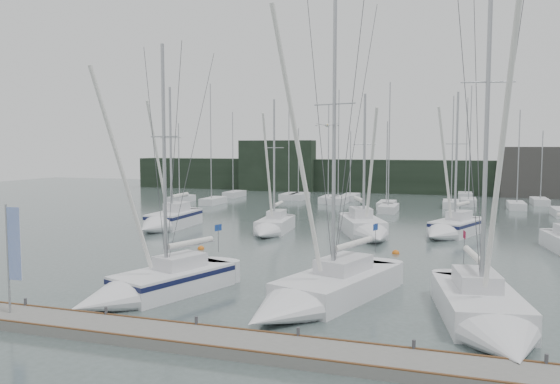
{
  "coord_description": "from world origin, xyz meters",
  "views": [
    {
      "loc": [
        7.21,
        -22.17,
        7.12
      ],
      "look_at": [
        -1.62,
        5.0,
        4.7
      ],
      "focal_mm": 35.0,
      "sensor_mm": 36.0,
      "label": 1
    }
  ],
  "objects": [
    {
      "name": "buoy_c",
      "position": [
        -9.52,
        11.58,
        0.0
      ],
      "size": [
        0.48,
        0.48,
        0.48
      ],
      "primitive_type": "sphere",
      "color": "orange",
      "rests_on": "ground"
    },
    {
      "name": "ground",
      "position": [
        0.0,
        0.0,
        0.0
      ],
      "size": [
        160.0,
        160.0,
        0.0
      ],
      "primitive_type": "plane",
      "color": "#475754",
      "rests_on": "ground"
    },
    {
      "name": "buoy_b",
      "position": [
        3.49,
        14.12,
        0.0
      ],
      "size": [
        0.51,
        0.51,
        0.51
      ],
      "primitive_type": "sphere",
      "color": "orange",
      "rests_on": "ground"
    },
    {
      "name": "far_building_right",
      "position": [
        18.0,
        60.0,
        3.5
      ],
      "size": [
        10.0,
        3.0,
        7.0
      ],
      "primitive_type": "cube",
      "color": "#3C3A37",
      "rests_on": "ground"
    },
    {
      "name": "dock",
      "position": [
        0.0,
        -5.0,
        0.2
      ],
      "size": [
        24.0,
        2.0,
        0.4
      ],
      "primitive_type": "cube",
      "color": "#60615C",
      "rests_on": "ground"
    },
    {
      "name": "sailboat_near_left",
      "position": [
        -6.39,
        -0.44,
        0.55
      ],
      "size": [
        5.46,
        8.86,
        12.79
      ],
      "rotation": [
        0.0,
        0.0,
        -0.35
      ],
      "color": "white",
      "rests_on": "ground"
    },
    {
      "name": "seagull",
      "position": [
        1.61,
        1.92,
        8.06
      ],
      "size": [
        0.96,
        0.47,
        0.19
      ],
      "rotation": [
        0.0,
        0.0,
        0.32
      ],
      "color": "silver",
      "rests_on": "ground"
    },
    {
      "name": "sailboat_mid_b",
      "position": [
        -6.98,
        19.15,
        0.53
      ],
      "size": [
        2.83,
        7.58,
        11.63
      ],
      "rotation": [
        0.0,
        0.0,
        0.07
      ],
      "color": "white",
      "rests_on": "ground"
    },
    {
      "name": "far_building_left",
      "position": [
        -20.0,
        60.0,
        4.0
      ],
      "size": [
        12.0,
        3.0,
        8.0
      ],
      "primitive_type": "cube",
      "color": "black",
      "rests_on": "ground"
    },
    {
      "name": "sailboat_mid_a",
      "position": [
        -16.44,
        18.96,
        0.66
      ],
      "size": [
        2.96,
        8.47,
        13.05
      ],
      "rotation": [
        0.0,
        0.0,
        0.02
      ],
      "color": "white",
      "rests_on": "ground"
    },
    {
      "name": "mast_forest",
      "position": [
        0.24,
        44.61,
        0.48
      ],
      "size": [
        56.19,
        23.27,
        14.66
      ],
      "color": "white",
      "rests_on": "ground"
    },
    {
      "name": "sailboat_mid_c",
      "position": [
        0.67,
        19.78,
        0.63
      ],
      "size": [
        5.74,
        8.97,
        12.02
      ],
      "rotation": [
        0.0,
        0.0,
        0.39
      ],
      "color": "white",
      "rests_on": "ground"
    },
    {
      "name": "sailboat_near_center",
      "position": [
        1.3,
        0.57,
        0.54
      ],
      "size": [
        6.17,
        10.69,
        15.34
      ],
      "rotation": [
        0.0,
        0.0,
        -0.32
      ],
      "color": "white",
      "rests_on": "ground"
    },
    {
      "name": "far_treeline",
      "position": [
        0.0,
        62.0,
        2.5
      ],
      "size": [
        90.0,
        4.0,
        5.0
      ],
      "primitive_type": "cube",
      "color": "black",
      "rests_on": "ground"
    },
    {
      "name": "dock_banner",
      "position": [
        -9.61,
        -5.06,
        3.0
      ],
      "size": [
        0.67,
        0.1,
        4.41
      ],
      "rotation": [
        0.0,
        0.0,
        0.06
      ],
      "color": "#9EA0A5",
      "rests_on": "dock"
    },
    {
      "name": "sailboat_mid_d",
      "position": [
        6.78,
        22.22,
        0.6
      ],
      "size": [
        5.28,
        7.98,
        12.18
      ],
      "rotation": [
        0.0,
        0.0,
        -0.39
      ],
      "color": "white",
      "rests_on": "ground"
    },
    {
      "name": "sailboat_near_right",
      "position": [
        8.53,
        -0.58,
        0.57
      ],
      "size": [
        4.46,
        9.6,
        16.27
      ],
      "rotation": [
        0.0,
        0.0,
        0.17
      ],
      "color": "white",
      "rests_on": "ground"
    }
  ]
}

